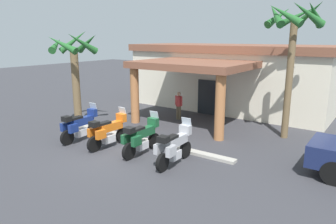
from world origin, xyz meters
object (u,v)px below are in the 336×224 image
object	(u,v)px
motel_building	(230,76)
palm_tree_near_portico	(293,32)
motorcycle_silver	(174,147)
motorcycle_orange	(108,131)
palm_tree_roadside	(74,60)
pedestrian	(179,104)
motorcycle_green	(141,137)
motorcycle_blue	(80,126)

from	to	relation	value
motel_building	palm_tree_near_portico	size ratio (longest dim) A/B	2.11
motel_building	motorcycle_silver	xyz separation A→B (m)	(2.35, -10.05, -1.42)
motorcycle_orange	palm_tree_near_portico	bearing A→B (deg)	-41.92
palm_tree_near_portico	motel_building	bearing A→B (deg)	137.34
motorcycle_silver	palm_tree_roadside	bearing A→B (deg)	78.18
pedestrian	palm_tree_near_portico	world-z (taller)	palm_tree_near_portico
motel_building	motorcycle_green	distance (m)	10.03
motorcycle_green	motorcycle_blue	bearing A→B (deg)	95.04
pedestrian	palm_tree_near_portico	size ratio (longest dim) A/B	0.26
motorcycle_blue	pedestrian	xyz separation A→B (m)	(1.66, 5.66, 0.22)
motorcycle_silver	palm_tree_near_portico	size ratio (longest dim) A/B	0.36
motel_building	motorcycle_green	xyz separation A→B (m)	(0.67, -9.91, -1.42)
motorcycle_blue	motorcycle_orange	distance (m)	1.68
motel_building	motorcycle_blue	size ratio (longest dim) A/B	5.91
motorcycle_orange	motorcycle_silver	size ratio (longest dim) A/B	1.00
motorcycle_orange	motorcycle_silver	xyz separation A→B (m)	(3.36, 0.04, 0.00)
motorcycle_orange	motorcycle_green	size ratio (longest dim) A/B	1.00
motorcycle_blue	motorcycle_green	distance (m)	3.37
motorcycle_silver	palm_tree_near_portico	bearing A→B (deg)	-24.79
motel_building	motorcycle_orange	distance (m)	10.24
motorcycle_blue	pedestrian	size ratio (longest dim) A/B	1.38
motorcycle_green	palm_tree_roadside	distance (m)	6.15
motorcycle_green	motorcycle_silver	size ratio (longest dim) A/B	1.00
motorcycle_orange	motel_building	bearing A→B (deg)	-1.63
motorcycle_orange	motorcycle_blue	bearing A→B (deg)	97.52
palm_tree_near_portico	motorcycle_green	bearing A→B (deg)	-127.34
motel_building	motorcycle_blue	distance (m)	10.63
motorcycle_green	motorcycle_silver	world-z (taller)	same
motorcycle_blue	palm_tree_roadside	xyz separation A→B (m)	(-1.99, 1.50, 2.78)
motorcycle_blue	motorcycle_green	size ratio (longest dim) A/B	1.00
motorcycle_orange	motorcycle_green	xyz separation A→B (m)	(1.68, 0.18, 0.00)
palm_tree_roadside	motorcycle_orange	bearing A→B (deg)	-20.85
motorcycle_silver	motorcycle_orange	bearing A→B (deg)	89.77
pedestrian	palm_tree_roadside	distance (m)	6.10
motorcycle_green	motel_building	bearing A→B (deg)	4.07
motorcycle_orange	palm_tree_roadside	xyz separation A→B (m)	(-3.67, 1.40, 2.78)
motorcycle_silver	palm_tree_near_portico	xyz separation A→B (m)	(2.48, 5.60, 4.10)
motorcycle_silver	motorcycle_blue	bearing A→B (deg)	90.70
motorcycle_silver	pedestrian	world-z (taller)	motorcycle_silver
motorcycle_blue	motorcycle_silver	xyz separation A→B (m)	(5.04, 0.14, 0.00)
motorcycle_blue	palm_tree_roadside	size ratio (longest dim) A/B	0.44
motorcycle_orange	motorcycle_silver	world-z (taller)	same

